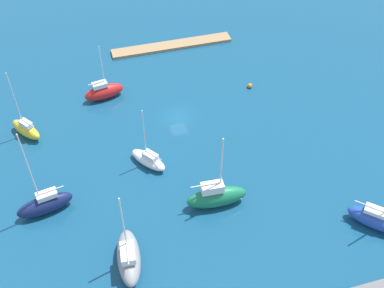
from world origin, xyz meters
TOP-DOWN VIEW (x-y plane):
  - water at (0.00, 0.00)m, footprint 160.00×160.00m
  - pier_dock at (-3.82, -19.49)m, footprint 22.24×2.73m
  - sailboat_white_lone_north at (6.49, 8.44)m, footprint 5.07×5.88m
  - sailboat_green_far_south at (-0.35, 17.72)m, footprint 7.94×2.75m
  - sailboat_red_outer_mooring at (10.29, -7.89)m, footprint 6.65×3.19m
  - sailboat_yellow_lone_south at (22.59, -2.26)m, footprint 4.91×5.64m
  - sailboat_navy_near_pier at (20.66, 12.93)m, footprint 7.30×3.37m
  - sailboat_gray_west_end at (11.92, 23.40)m, footprint 3.33×7.66m
  - sailboat_blue_mid_basin at (-18.34, 26.32)m, footprint 6.96×6.82m
  - mooring_buoy_orange at (-13.28, -4.07)m, footprint 0.80×0.80m

SIDE VIEW (x-z plane):
  - water at x=0.00m, z-range 0.00..0.00m
  - pier_dock at x=-3.82m, z-range 0.00..0.52m
  - mooring_buoy_orange at x=-13.28m, z-range 0.00..0.80m
  - sailboat_white_lone_north at x=6.49m, z-range -3.88..5.84m
  - sailboat_yellow_lone_south at x=22.59m, z-range -4.37..6.83m
  - sailboat_blue_mid_basin at x=-18.34m, z-range -4.54..7.11m
  - sailboat_red_outer_mooring at x=10.29m, z-range -3.48..6.17m
  - sailboat_navy_near_pier at x=20.66m, z-range -5.39..8.30m
  - sailboat_gray_west_end at x=11.92m, z-range -4.27..7.36m
  - sailboat_green_far_south at x=-0.35m, z-range -4.21..7.49m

